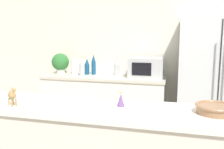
{
  "coord_description": "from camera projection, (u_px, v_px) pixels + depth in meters",
  "views": [
    {
      "loc": [
        0.51,
        -1.1,
        1.49
      ],
      "look_at": [
        -0.16,
        1.45,
        1.08
      ],
      "focal_mm": 40.0,
      "sensor_mm": 36.0,
      "label": 1
    }
  ],
  "objects": [
    {
      "name": "fruit_bowl",
      "position": [
        215.0,
        109.0,
        1.6
      ],
      "size": [
        0.25,
        0.25,
        0.06
      ],
      "color": "#8C6647",
      "rests_on": "bar_counter"
    },
    {
      "name": "wise_man_figurine_crimson",
      "position": [
        11.0,
        93.0,
        1.97
      ],
      "size": [
        0.05,
        0.05,
        0.11
      ],
      "color": "#33664C",
      "rests_on": "bar_counter"
    },
    {
      "name": "camel_figurine",
      "position": [
        12.0,
        95.0,
        1.77
      ],
      "size": [
        0.11,
        0.09,
        0.14
      ],
      "color": "#A87F4C",
      "rests_on": "bar_counter"
    },
    {
      "name": "wall_back",
      "position": [
        143.0,
        50.0,
        3.82
      ],
      "size": [
        8.0,
        0.06,
        2.55
      ],
      "color": "silver",
      "rests_on": "ground_plane"
    },
    {
      "name": "refrigerator",
      "position": [
        214.0,
        85.0,
        3.25
      ],
      "size": [
        0.92,
        0.74,
        1.71
      ],
      "color": "silver",
      "rests_on": "ground_plane"
    },
    {
      "name": "back_bottle_2",
      "position": [
        82.0,
        67.0,
        3.67
      ],
      "size": [
        0.08,
        0.08,
        0.27
      ],
      "color": "#B2B7BC",
      "rests_on": "back_counter"
    },
    {
      "name": "back_counter",
      "position": [
        104.0,
        105.0,
        3.77
      ],
      "size": [
        1.81,
        0.63,
        0.9
      ],
      "color": "silver",
      "rests_on": "ground_plane"
    },
    {
      "name": "back_bottle_0",
      "position": [
        87.0,
        67.0,
        3.81
      ],
      "size": [
        0.07,
        0.07,
        0.25
      ],
      "color": "navy",
      "rests_on": "back_counter"
    },
    {
      "name": "paper_towel_roll",
      "position": [
        75.0,
        67.0,
        3.82
      ],
      "size": [
        0.12,
        0.12,
        0.23
      ],
      "color": "white",
      "rests_on": "back_counter"
    },
    {
      "name": "microwave",
      "position": [
        146.0,
        68.0,
        3.54
      ],
      "size": [
        0.48,
        0.37,
        0.28
      ],
      "color": "#B2B5BA",
      "rests_on": "back_counter"
    },
    {
      "name": "back_bottle_3",
      "position": [
        94.0,
        65.0,
        3.8
      ],
      "size": [
        0.07,
        0.07,
        0.31
      ],
      "color": "navy",
      "rests_on": "back_counter"
    },
    {
      "name": "back_bottle_1",
      "position": [
        117.0,
        67.0,
        3.71
      ],
      "size": [
        0.08,
        0.08,
        0.27
      ],
      "color": "#B2B7BC",
      "rests_on": "back_counter"
    },
    {
      "name": "potted_plant",
      "position": [
        60.0,
        63.0,
        3.89
      ],
      "size": [
        0.27,
        0.27,
        0.31
      ],
      "color": "silver",
      "rests_on": "back_counter"
    },
    {
      "name": "wise_man_figurine_blue",
      "position": [
        121.0,
        99.0,
        1.76
      ],
      "size": [
        0.05,
        0.05,
        0.13
      ],
      "color": "#6B4784",
      "rests_on": "bar_counter"
    }
  ]
}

